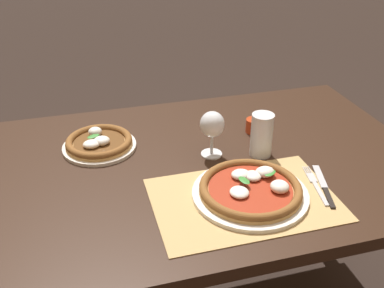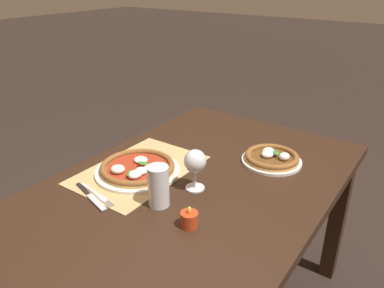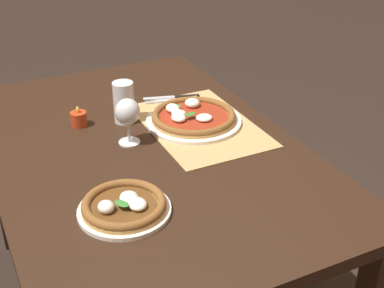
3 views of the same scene
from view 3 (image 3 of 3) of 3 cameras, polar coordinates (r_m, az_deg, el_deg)
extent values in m
cube|color=black|center=(1.73, -5.25, -0.73)|extent=(1.44, 0.94, 0.04)
cube|color=black|center=(2.58, -1.75, 0.61)|extent=(0.07, 0.07, 0.70)
cube|color=black|center=(2.41, -19.81, -3.49)|extent=(0.07, 0.07, 0.70)
cube|color=tan|center=(1.84, 0.78, 2.06)|extent=(0.51, 0.34, 0.00)
cylinder|color=silver|center=(1.85, 0.18, 2.47)|extent=(0.33, 0.33, 0.01)
cylinder|color=tan|center=(1.85, 0.18, 2.78)|extent=(0.29, 0.29, 0.01)
torus|color=brown|center=(1.84, 0.18, 3.05)|extent=(0.29, 0.29, 0.02)
cylinder|color=maroon|center=(1.84, 0.18, 2.96)|extent=(0.24, 0.24, 0.00)
ellipsoid|color=silver|center=(1.84, -1.43, 3.27)|extent=(0.05, 0.05, 0.02)
ellipsoid|color=silver|center=(1.81, -1.44, 2.82)|extent=(0.06, 0.05, 0.02)
ellipsoid|color=silver|center=(1.81, 1.31, 2.82)|extent=(0.05, 0.06, 0.02)
ellipsoid|color=silver|center=(1.87, -2.07, 3.82)|extent=(0.06, 0.05, 0.03)
ellipsoid|color=silver|center=(1.91, 0.03, 4.39)|extent=(0.05, 0.05, 0.03)
ellipsoid|color=#337A2D|center=(1.82, -0.18, 3.21)|extent=(0.03, 0.05, 0.00)
ellipsoid|color=#337A2D|center=(1.88, -1.73, 4.15)|extent=(0.05, 0.04, 0.00)
cylinder|color=silver|center=(1.42, -7.22, -7.05)|extent=(0.25, 0.25, 0.01)
cylinder|color=tan|center=(1.41, -7.24, -6.69)|extent=(0.22, 0.22, 0.01)
torus|color=brown|center=(1.41, -7.27, -6.36)|extent=(0.22, 0.22, 0.02)
cylinder|color=brown|center=(1.41, -7.26, -6.47)|extent=(0.17, 0.17, 0.00)
ellipsoid|color=silver|center=(1.41, -6.74, -5.71)|extent=(0.05, 0.05, 0.03)
ellipsoid|color=silver|center=(1.39, -5.85, -6.39)|extent=(0.06, 0.05, 0.02)
ellipsoid|color=silver|center=(1.38, -9.16, -6.64)|extent=(0.05, 0.04, 0.03)
ellipsoid|color=#337A2D|center=(1.38, -7.51, -6.31)|extent=(0.05, 0.04, 0.00)
cylinder|color=silver|center=(1.74, -6.69, 0.19)|extent=(0.07, 0.07, 0.00)
cylinder|color=silver|center=(1.72, -6.75, 1.21)|extent=(0.01, 0.01, 0.06)
ellipsoid|color=silver|center=(1.69, -6.90, 3.46)|extent=(0.08, 0.08, 0.08)
ellipsoid|color=#C17019|center=(1.70, -6.88, 3.15)|extent=(0.07, 0.07, 0.05)
cylinder|color=silver|center=(1.85, -7.29, 4.43)|extent=(0.07, 0.07, 0.15)
cylinder|color=black|center=(1.86, -7.26, 4.03)|extent=(0.07, 0.07, 0.12)
cylinder|color=silver|center=(1.83, -7.39, 5.90)|extent=(0.07, 0.07, 0.02)
cube|color=#B7B7BC|center=(2.03, -1.04, 4.87)|extent=(0.03, 0.12, 0.00)
cube|color=#B7B7BC|center=(2.02, -3.25, 4.62)|extent=(0.03, 0.05, 0.00)
cylinder|color=#B7B7BC|center=(2.02, -4.49, 4.58)|extent=(0.01, 0.04, 0.00)
cylinder|color=#B7B7BC|center=(2.01, -4.45, 4.52)|extent=(0.01, 0.04, 0.00)
cylinder|color=#B7B7BC|center=(2.01, -4.42, 4.45)|extent=(0.01, 0.04, 0.00)
cylinder|color=#B7B7BC|center=(2.00, -4.39, 4.38)|extent=(0.01, 0.04, 0.00)
cube|color=black|center=(2.05, -0.54, 5.13)|extent=(0.04, 0.10, 0.01)
cube|color=#B7B7BC|center=(2.04, -3.53, 4.91)|extent=(0.05, 0.12, 0.00)
cylinder|color=#B23819|center=(1.87, -11.98, 2.64)|extent=(0.06, 0.06, 0.05)
cylinder|color=silver|center=(1.87, -11.96, 2.43)|extent=(0.04, 0.04, 0.03)
ellipsoid|color=#F9C64C|center=(1.86, -12.09, 3.60)|extent=(0.01, 0.01, 0.02)
camera|label=1|loc=(1.99, 35.00, 22.26)|focal=42.00mm
camera|label=2|loc=(2.43, -32.96, 22.13)|focal=35.00mm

